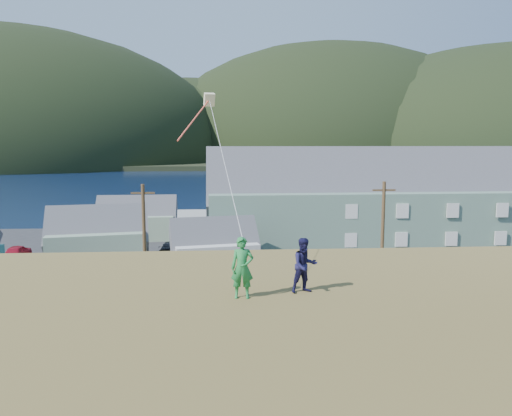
{
  "coord_description": "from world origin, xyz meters",
  "views": [
    {
      "loc": [
        1.28,
        -32.12,
        11.48
      ],
      "look_at": [
        2.63,
        -11.78,
        8.8
      ],
      "focal_mm": 35.0,
      "sensor_mm": 36.0,
      "label": 1
    }
  ],
  "objects_px": {
    "kite_flyer_green": "(242,268)",
    "wharf": "(173,219)",
    "shed_palegreen_far": "(137,219)",
    "shed_white": "(214,248)",
    "shed_palegreen_near": "(98,238)",
    "kite_flyer_navy": "(305,265)",
    "lodge": "(385,202)"
  },
  "relations": [
    {
      "from": "lodge",
      "to": "shed_white",
      "type": "distance_m",
      "value": 20.47
    },
    {
      "from": "lodge",
      "to": "shed_palegreen_far",
      "type": "distance_m",
      "value": 28.74
    },
    {
      "from": "kite_flyer_green",
      "to": "wharf",
      "type": "bearing_deg",
      "value": 101.46
    },
    {
      "from": "lodge",
      "to": "shed_white",
      "type": "height_order",
      "value": "lodge"
    },
    {
      "from": "wharf",
      "to": "shed_palegreen_far",
      "type": "height_order",
      "value": "shed_palegreen_far"
    },
    {
      "from": "wharf",
      "to": "shed_white",
      "type": "distance_m",
      "value": 30.02
    },
    {
      "from": "wharf",
      "to": "shed_palegreen_near",
      "type": "xyz_separation_m",
      "value": [
        -4.58,
        -24.82,
        2.09
      ]
    },
    {
      "from": "shed_palegreen_near",
      "to": "kite_flyer_navy",
      "type": "height_order",
      "value": "kite_flyer_navy"
    },
    {
      "from": "shed_palegreen_near",
      "to": "kite_flyer_navy",
      "type": "bearing_deg",
      "value": -77.17
    },
    {
      "from": "shed_palegreen_far",
      "to": "kite_flyer_navy",
      "type": "xyz_separation_m",
      "value": [
        12.6,
        -45.84,
        5.56
      ]
    },
    {
      "from": "shed_palegreen_near",
      "to": "shed_white",
      "type": "relative_size",
      "value": 1.22
    },
    {
      "from": "shed_palegreen_far",
      "to": "lodge",
      "type": "bearing_deg",
      "value": -17.15
    },
    {
      "from": "wharf",
      "to": "shed_white",
      "type": "xyz_separation_m",
      "value": [
        6.49,
        -29.25,
        1.87
      ]
    },
    {
      "from": "lodge",
      "to": "shed_white",
      "type": "xyz_separation_m",
      "value": [
        -18.09,
        -9.16,
        -2.81
      ]
    },
    {
      "from": "wharf",
      "to": "shed_white",
      "type": "bearing_deg",
      "value": -77.5
    },
    {
      "from": "shed_palegreen_near",
      "to": "shed_palegreen_far",
      "type": "bearing_deg",
      "value": 72.63
    },
    {
      "from": "wharf",
      "to": "kite_flyer_green",
      "type": "distance_m",
      "value": 59.72
    },
    {
      "from": "shed_palegreen_near",
      "to": "kite_flyer_green",
      "type": "relative_size",
      "value": 5.92
    },
    {
      "from": "shed_palegreen_near",
      "to": "kite_flyer_green",
      "type": "xyz_separation_m",
      "value": [
        12.37,
        -33.91,
        5.51
      ]
    },
    {
      "from": "shed_palegreen_far",
      "to": "shed_palegreen_near",
      "type": "bearing_deg",
      "value": -99.0
    },
    {
      "from": "lodge",
      "to": "shed_palegreen_far",
      "type": "xyz_separation_m",
      "value": [
        -27.59,
        7.61,
        -2.69
      ]
    },
    {
      "from": "kite_flyer_green",
      "to": "kite_flyer_navy",
      "type": "bearing_deg",
      "value": 16.43
    },
    {
      "from": "shed_white",
      "to": "shed_palegreen_far",
      "type": "xyz_separation_m",
      "value": [
        -9.5,
        16.77,
        0.12
      ]
    },
    {
      "from": "wharf",
      "to": "kite_flyer_green",
      "type": "relative_size",
      "value": 15.18
    },
    {
      "from": "wharf",
      "to": "shed_palegreen_far",
      "type": "relative_size",
      "value": 2.72
    },
    {
      "from": "lodge",
      "to": "shed_palegreen_near",
      "type": "relative_size",
      "value": 3.77
    },
    {
      "from": "shed_white",
      "to": "kite_flyer_green",
      "type": "relative_size",
      "value": 4.84
    },
    {
      "from": "shed_palegreen_near",
      "to": "shed_palegreen_far",
      "type": "distance_m",
      "value": 12.43
    },
    {
      "from": "shed_palegreen_far",
      "to": "kite_flyer_navy",
      "type": "distance_m",
      "value": 47.86
    },
    {
      "from": "wharf",
      "to": "lodge",
      "type": "relative_size",
      "value": 0.68
    },
    {
      "from": "wharf",
      "to": "lodge",
      "type": "height_order",
      "value": "lodge"
    },
    {
      "from": "shed_palegreen_near",
      "to": "kite_flyer_navy",
      "type": "distance_m",
      "value": 36.79
    }
  ]
}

